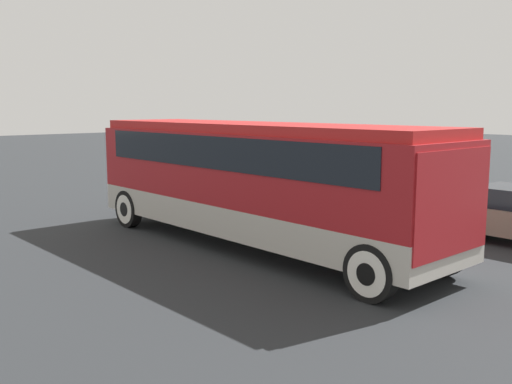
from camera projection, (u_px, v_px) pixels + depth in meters
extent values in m
plane|color=#26282B|center=(256.00, 247.00, 13.96)|extent=(120.00, 120.00, 0.00)
cube|color=#B7B2A8|center=(256.00, 215.00, 13.84)|extent=(10.29, 2.53, 0.70)
cube|color=maroon|center=(256.00, 167.00, 13.66)|extent=(10.29, 2.53, 1.64)
cube|color=black|center=(256.00, 150.00, 13.60)|extent=(9.06, 2.57, 0.74)
cube|color=#B21E1E|center=(256.00, 128.00, 13.53)|extent=(10.09, 2.32, 0.22)
cube|color=maroon|center=(445.00, 202.00, 10.01)|extent=(0.36, 2.43, 1.87)
cylinder|color=black|center=(371.00, 273.00, 9.94)|extent=(1.05, 0.28, 1.05)
cylinder|color=silver|center=(371.00, 273.00, 9.94)|extent=(0.82, 0.30, 0.82)
cylinder|color=black|center=(371.00, 273.00, 9.94)|extent=(0.40, 0.32, 0.40)
cylinder|color=black|center=(441.00, 251.00, 11.46)|extent=(1.05, 0.28, 1.05)
cylinder|color=silver|center=(441.00, 251.00, 11.46)|extent=(0.82, 0.30, 0.82)
cylinder|color=black|center=(441.00, 251.00, 11.46)|extent=(0.40, 0.32, 0.40)
cylinder|color=black|center=(129.00, 209.00, 16.18)|extent=(1.05, 0.28, 1.05)
cylinder|color=silver|center=(129.00, 209.00, 16.18)|extent=(0.82, 0.30, 0.82)
cylinder|color=black|center=(129.00, 209.00, 16.18)|extent=(0.40, 0.32, 0.40)
cylinder|color=black|center=(195.00, 200.00, 17.70)|extent=(1.05, 0.28, 1.05)
cylinder|color=silver|center=(195.00, 200.00, 17.70)|extent=(0.82, 0.30, 0.82)
cylinder|color=black|center=(195.00, 200.00, 17.70)|extent=(0.40, 0.32, 0.40)
cylinder|color=black|center=(453.00, 225.00, 14.84)|extent=(0.66, 0.22, 0.66)
cylinder|color=black|center=(453.00, 225.00, 14.84)|extent=(0.25, 0.26, 0.25)
cylinder|color=black|center=(482.00, 218.00, 15.87)|extent=(0.66, 0.22, 0.66)
cylinder|color=black|center=(482.00, 218.00, 15.87)|extent=(0.25, 0.26, 0.25)
cube|color=maroon|center=(380.00, 203.00, 16.83)|extent=(4.28, 1.89, 0.69)
cube|color=black|center=(375.00, 183.00, 16.87)|extent=(2.23, 1.70, 0.47)
cylinder|color=black|center=(413.00, 225.00, 15.04)|extent=(0.61, 0.22, 0.61)
cylinder|color=black|center=(413.00, 225.00, 15.04)|extent=(0.23, 0.26, 0.23)
cylinder|color=black|center=(447.00, 217.00, 16.17)|extent=(0.61, 0.22, 0.61)
cylinder|color=black|center=(447.00, 217.00, 16.17)|extent=(0.23, 0.26, 0.23)
cylinder|color=black|center=(317.00, 208.00, 17.57)|extent=(0.61, 0.22, 0.61)
cylinder|color=black|center=(317.00, 208.00, 17.57)|extent=(0.23, 0.26, 0.23)
cylinder|color=black|center=(352.00, 202.00, 18.70)|extent=(0.61, 0.22, 0.61)
cylinder|color=black|center=(352.00, 202.00, 18.70)|extent=(0.23, 0.26, 0.23)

